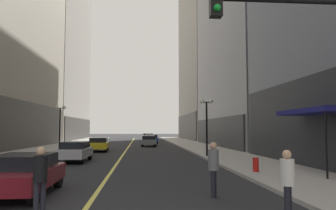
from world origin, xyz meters
The scene contains 21 objects.
ground_plane centered at (0.00, 35.00, 0.00)m, with size 200.00×200.00×0.00m, color #262628.
sidewalk_left centered at (-8.25, 35.00, 0.07)m, with size 4.50×78.00×0.15m, color #ADA8A0.
sidewalk_right centered at (8.25, 35.00, 0.07)m, with size 4.50×78.00×0.15m, color #ADA8A0.
lane_centre_stripe centered at (0.00, 35.00, 0.00)m, with size 0.16×70.00×0.01m, color #E5D64C.
building_left_far centered at (-18.19, 60.00, 17.29)m, with size 15.58×26.00×34.70m.
building_right_mid centered at (16.01, 34.50, 14.25)m, with size 11.24×24.00×28.63m.
building_right_far centered at (16.75, 60.00, 21.14)m, with size 12.70×26.00×42.44m.
storefront_awning_right centered at (9.69, 10.30, 2.98)m, with size 1.60×4.75×3.12m.
car_maroon centered at (-2.40, 6.48, 0.72)m, with size 1.98×4.09×1.32m.
car_silver centered at (-2.86, 17.38, 0.72)m, with size 1.84×4.05×1.32m.
car_yellow centered at (-2.57, 27.22, 0.72)m, with size 1.94×4.17×1.32m.
car_grey centered at (2.42, 36.04, 0.72)m, with size 1.81×4.15×1.32m.
car_blue centered at (2.98, 44.16, 0.72)m, with size 2.06×4.57×1.32m.
car_black centered at (2.73, 54.54, 0.72)m, with size 1.95×4.32×1.32m.
pedestrian_in_black_coat centered at (-1.04, 3.89, 1.00)m, with size 0.47×0.47×1.71m.
pedestrian_in_white_shirt centered at (5.01, 3.04, 0.96)m, with size 0.48×0.48×1.65m.
pedestrian_in_grey_suit centered at (3.80, 5.70, 1.02)m, with size 0.46×0.46×1.74m.
traffic_light_near_right centered at (5.35, 2.61, 3.74)m, with size 3.43×0.35×5.65m.
street_lamp_left_far centered at (-6.40, 27.90, 3.26)m, with size 1.06×0.36×4.43m.
street_lamp_right_mid centered at (6.40, 19.53, 3.26)m, with size 1.06×0.36×4.43m.
fire_hydrant_right centered at (6.90, 10.50, 0.40)m, with size 0.28×0.28×0.80m, color red.
Camera 1 is at (1.48, -4.66, 2.17)m, focal length 34.90 mm.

